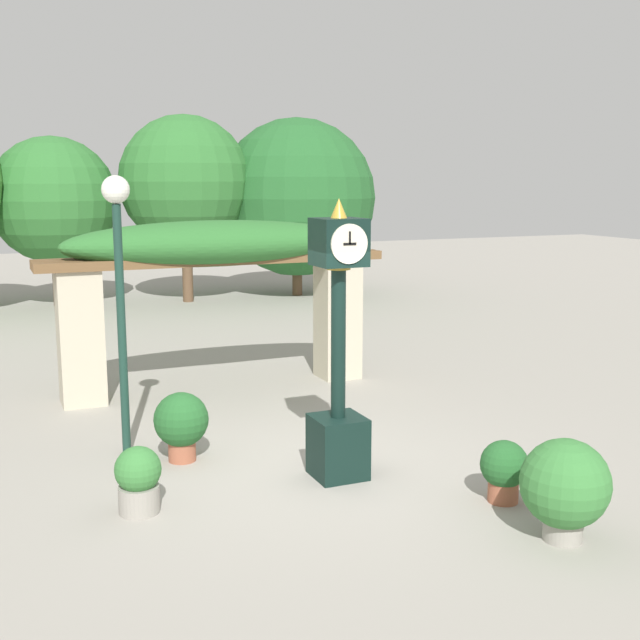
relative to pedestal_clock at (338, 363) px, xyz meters
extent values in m
plane|color=gray|center=(-0.17, 0.27, -1.29)|extent=(60.00, 60.00, 0.00)
cube|color=black|center=(0.00, 0.00, -0.95)|extent=(0.55, 0.55, 0.68)
cylinder|color=black|center=(0.00, 0.00, 0.20)|extent=(0.16, 0.16, 1.62)
cylinder|color=gold|center=(0.00, 0.00, 1.03)|extent=(0.26, 0.26, 0.04)
cube|color=black|center=(0.00, 0.00, 1.30)|extent=(0.50, 0.50, 0.50)
cylinder|color=beige|center=(0.00, -0.26, 1.30)|extent=(0.41, 0.02, 0.41)
cylinder|color=beige|center=(0.00, 0.26, 1.30)|extent=(0.41, 0.02, 0.41)
cube|color=black|center=(0.00, -0.27, 1.30)|extent=(0.14, 0.01, 0.02)
cube|color=black|center=(0.00, -0.27, 1.36)|extent=(0.02, 0.01, 0.13)
cone|color=gold|center=(0.00, 0.00, 1.66)|extent=(0.18, 0.18, 0.21)
cube|color=#BCB299|center=(-2.22, 4.14, -0.30)|extent=(0.62, 0.62, 1.97)
cube|color=#BCB299|center=(1.88, 4.14, -0.30)|extent=(0.62, 0.62, 1.97)
cube|color=brown|center=(-0.17, 3.83, 0.75)|extent=(5.31, 0.12, 0.13)
cube|color=brown|center=(-0.17, 4.03, 0.75)|extent=(5.31, 0.12, 0.13)
cube|color=brown|center=(-0.17, 4.24, 0.75)|extent=(5.31, 0.12, 0.13)
cube|color=brown|center=(-0.17, 4.44, 0.75)|extent=(5.31, 0.12, 0.13)
ellipsoid|color=#2D6B2D|center=(-0.17, 4.14, 0.99)|extent=(4.59, 1.22, 0.70)
cylinder|color=#9E563D|center=(-1.46, 1.17, -1.16)|extent=(0.32, 0.32, 0.26)
sphere|color=#235B28|center=(-1.46, 1.17, -0.79)|extent=(0.64, 0.64, 0.64)
cylinder|color=gray|center=(1.22, -2.25, -1.17)|extent=(0.36, 0.36, 0.24)
sphere|color=#387A38|center=(1.22, -2.25, -0.75)|extent=(0.82, 0.82, 0.82)
cylinder|color=#9E563D|center=(1.26, -1.31, -1.18)|extent=(0.31, 0.31, 0.21)
sphere|color=#235B28|center=(1.26, -1.31, -0.89)|extent=(0.49, 0.49, 0.49)
cylinder|color=gray|center=(-2.20, -0.11, -1.15)|extent=(0.40, 0.40, 0.27)
sphere|color=#387A38|center=(-2.20, -0.11, -0.85)|extent=(0.46, 0.46, 0.46)
cylinder|color=#19382D|center=(-2.01, 1.69, 0.19)|extent=(0.10, 0.10, 2.97)
sphere|color=white|center=(-2.01, 1.69, 1.84)|extent=(0.32, 0.32, 0.32)
cylinder|color=brown|center=(-1.62, 13.94, -0.49)|extent=(0.28, 0.28, 1.59)
sphere|color=#2D6B2D|center=(-1.62, 13.94, 1.43)|extent=(3.22, 3.22, 3.22)
cylinder|color=brown|center=(1.63, 13.30, -0.30)|extent=(0.28, 0.28, 1.98)
sphere|color=#2D6B2D|center=(1.63, 13.30, 1.90)|extent=(3.45, 3.45, 3.45)
cylinder|color=brown|center=(4.77, 13.25, -0.68)|extent=(0.28, 0.28, 1.21)
sphere|color=#235B28|center=(4.77, 13.25, 1.45)|extent=(4.36, 4.36, 4.36)
camera|label=1|loc=(-3.51, -7.68, 1.95)|focal=45.00mm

